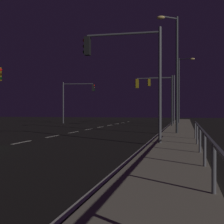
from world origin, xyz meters
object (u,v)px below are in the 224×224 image
Objects in this scene: traffic_light_mid_right at (155,90)px; traffic_light_far_right at (126,62)px; street_lamp_median at (174,64)px; traffic_light_near_right at (163,90)px; traffic_light_overhead_east at (77,94)px; street_lamp_corner at (181,84)px.

traffic_light_far_right is at bearing -89.41° from traffic_light_mid_right.
street_lamp_median is (2.31, -10.44, 1.15)m from traffic_light_mid_right.
traffic_light_mid_right is 17.23m from traffic_light_far_right.
traffic_light_far_right is (-0.25, -22.16, -0.01)m from traffic_light_near_right.
traffic_light_near_right is 1.11× the size of traffic_light_mid_right.
traffic_light_overhead_east is 0.97× the size of traffic_light_far_right.
traffic_light_near_right reaches higher than traffic_light_mid_right.
street_lamp_corner reaches higher than street_lamp_median.
traffic_light_mid_right is at bearing 90.59° from traffic_light_far_right.
traffic_light_overhead_east is at bearing 170.48° from traffic_light_near_right.
traffic_light_far_right is 7.16m from street_lamp_median.
street_lamp_median reaches higher than traffic_light_far_right.
street_lamp_median reaches higher than traffic_light_mid_right.
street_lamp_corner reaches higher than traffic_light_mid_right.
traffic_light_far_right is (11.31, -24.10, 0.23)m from traffic_light_overhead_east.
traffic_light_far_right is 0.69× the size of street_lamp_corner.
traffic_light_near_right is at bearing 97.00° from street_lamp_median.
traffic_light_mid_right is (11.14, -6.88, -0.11)m from traffic_light_overhead_east.
street_lamp_median is at bearing 72.54° from traffic_light_far_right.
street_lamp_median reaches higher than traffic_light_near_right.
traffic_light_mid_right is 0.64× the size of street_lamp_median.
traffic_light_mid_right is at bearing -107.00° from street_lamp_corner.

